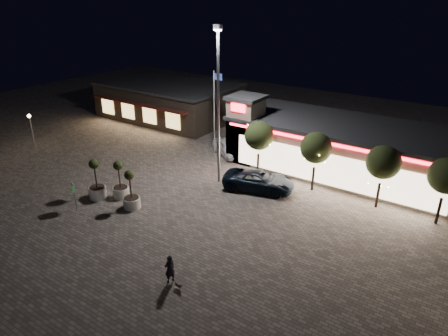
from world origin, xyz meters
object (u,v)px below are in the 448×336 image
Objects in this scene: planter_left at (97,186)px; planter_mid at (120,186)px; pickup_truck at (259,180)px; pedestrian at (170,269)px; valet_sign at (74,192)px; white_sedan at (228,147)px.

planter_left is 1.76m from planter_mid.
pickup_truck is 10.73m from planter_mid.
pedestrian is 0.55× the size of planter_mid.
planter_left is (-9.44, -8.17, 0.21)m from pickup_truck.
planter_left reaches higher than pickup_truck.
planter_mid is at bearing 36.82° from planter_left.
planter_left reaches higher than valet_sign.
planter_mid is at bearing -99.86° from pedestrian.
pedestrian is 0.52× the size of planter_left.
planter_left is 1.06× the size of planter_mid.
planter_mid is at bearing -156.92° from white_sedan.
valet_sign reaches higher than pedestrian.
planter_left is 2.27m from valet_sign.
planter_left is at bearing -92.07° from pedestrian.
planter_mid is at bearing 71.01° from valet_sign.
pedestrian is at bearing 170.86° from pickup_truck.
planter_mid reaches higher than pickup_truck.
white_sedan is at bearing 35.71° from pickup_truck.
pedestrian is 10.96m from planter_mid.
pickup_truck is 1.86× the size of planter_mid.
valet_sign is (-2.97, -15.14, 0.77)m from white_sedan.
pedestrian is 10.94m from valet_sign.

